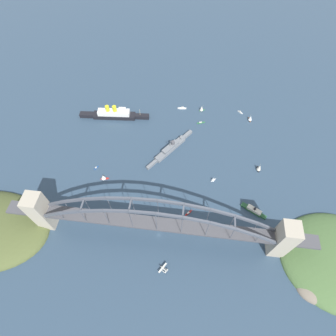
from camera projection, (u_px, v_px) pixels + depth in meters
ground_plane at (159, 235)px, 271.53m from camera, size 1400.00×1400.00×0.00m
harbor_arch_bridge at (158, 224)px, 247.35m from camera, size 296.61×16.85×67.15m
ocean_liner at (114, 114)px, 364.39m from camera, size 97.53×16.79×19.98m
naval_cruiser at (171, 148)px, 333.01m from camera, size 51.97×69.40×17.93m
harbor_ferry_steamer at (254, 210)px, 285.01m from camera, size 27.70×18.23×7.54m
seaplane_taxiing_near_bridge at (163, 269)px, 250.49m from camera, size 9.32×10.56×4.75m
small_boat_0 at (188, 213)px, 284.95m from camera, size 7.50×8.12×1.74m
small_boat_1 at (96, 168)px, 318.86m from camera, size 4.50×6.67×2.07m
small_boat_2 at (201, 123)px, 361.85m from camera, size 11.39×5.00×2.06m
small_boat_3 at (259, 168)px, 313.74m from camera, size 5.22×9.04×10.73m
small_boat_4 at (182, 108)px, 378.14m from camera, size 12.59×3.81×2.53m
small_boat_5 at (213, 179)px, 306.49m from camera, size 6.24×6.11×6.86m
small_boat_6 at (240, 112)px, 373.29m from camera, size 7.22×6.14×2.66m
small_boat_7 at (103, 177)px, 307.19m from camera, size 9.76×6.50×8.61m
small_boat_8 at (202, 108)px, 372.65m from camera, size 8.33×6.42×9.70m
small_boat_9 at (250, 118)px, 361.76m from camera, size 5.77×9.17×9.45m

